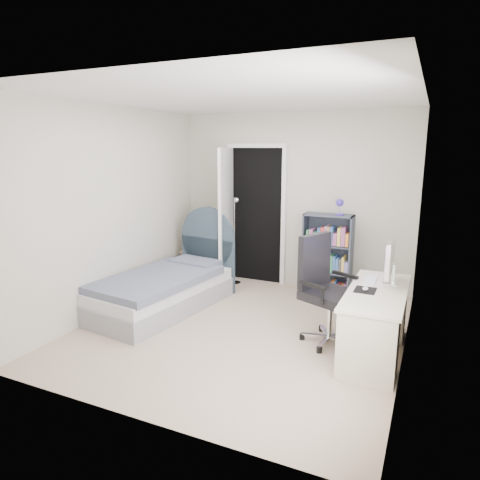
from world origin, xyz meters
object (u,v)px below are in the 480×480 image
at_px(bed, 167,287).
at_px(desk, 376,319).
at_px(bookcase, 328,259).
at_px(floor_lamp, 235,249).
at_px(office_chair, 324,284).
at_px(nightstand, 195,256).

height_order(bed, desk, bed).
height_order(bed, bookcase, bookcase).
bearing_deg(floor_lamp, bed, -107.07).
bearing_deg(floor_lamp, bookcase, -1.09).
relative_size(floor_lamp, bookcase, 0.96).
xyz_separation_m(bookcase, office_chair, (0.26, -1.31, 0.08)).
bearing_deg(floor_lamp, office_chair, -39.18).
bearing_deg(desk, bookcase, 119.74).
xyz_separation_m(nightstand, office_chair, (2.34, -1.36, 0.26)).
height_order(floor_lamp, office_chair, floor_lamp).
distance_m(nightstand, bookcase, 2.09).
relative_size(floor_lamp, desk, 0.97).
distance_m(nightstand, desk, 3.24).
distance_m(bed, nightstand, 1.29).
bearing_deg(office_chair, floor_lamp, 140.82).
height_order(nightstand, floor_lamp, floor_lamp).
xyz_separation_m(floor_lamp, desk, (2.19, -1.44, -0.17)).
xyz_separation_m(desk, office_chair, (-0.55, 0.10, 0.26)).
xyz_separation_m(nightstand, bookcase, (2.08, -0.04, 0.18)).
bearing_deg(nightstand, desk, -26.73).
bearing_deg(nightstand, office_chair, -30.05).
distance_m(bed, bookcase, 2.15).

